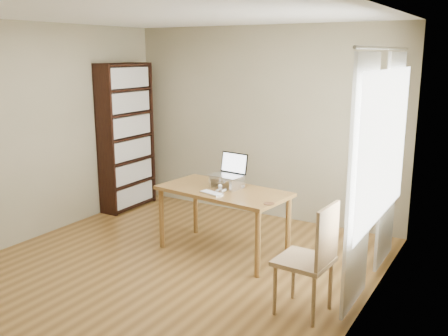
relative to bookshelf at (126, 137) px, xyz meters
The scene contains 10 objects.
room 2.43m from the bookshelf, 39.52° to the right, with size 4.04×4.54×2.64m.
bookshelf is the anchor object (origin of this frame).
curtains 3.83m from the bookshelf, 11.30° to the right, with size 0.03×1.90×2.25m.
desk 2.27m from the bookshelf, 20.65° to the right, with size 1.53×0.89×0.75m.
laptop_stand 2.22m from the bookshelf, 18.71° to the right, with size 0.32×0.25×0.13m.
laptop 2.19m from the bookshelf, 17.16° to the right, with size 0.38×0.33×0.25m.
keyboard 2.33m from the bookshelf, 25.92° to the right, with size 0.29×0.18×0.02m.
coaster 2.97m from the bookshelf, 20.28° to the right, with size 0.11×0.11×0.01m, color brown.
cat 2.25m from the bookshelf, 17.68° to the right, with size 0.24×0.48×0.15m.
chair 3.85m from the bookshelf, 24.67° to the right, with size 0.47×0.47×1.01m.
Camera 1 is at (3.00, -3.86, 2.24)m, focal length 40.00 mm.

